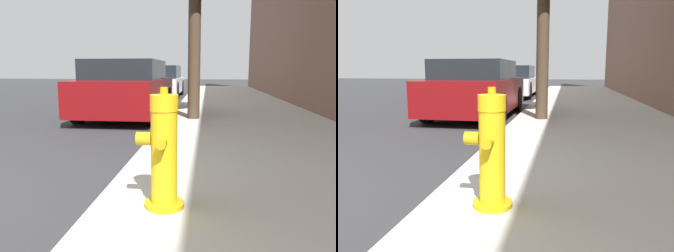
{
  "view_description": "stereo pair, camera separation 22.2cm",
  "coord_description": "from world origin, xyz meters",
  "views": [
    {
      "loc": [
        2.76,
        -1.98,
        1.15
      ],
      "look_at": [
        2.33,
        1.58,
        0.54
      ],
      "focal_mm": 35.0,
      "sensor_mm": 36.0,
      "label": 1
    },
    {
      "loc": [
        2.98,
        -1.95,
        1.15
      ],
      "look_at": [
        2.33,
        1.58,
        0.54
      ],
      "focal_mm": 35.0,
      "sensor_mm": 36.0,
      "label": 2
    }
  ],
  "objects": [
    {
      "name": "fire_hydrant",
      "position": [
        2.44,
        0.38,
        0.53
      ],
      "size": [
        0.36,
        0.38,
        0.91
      ],
      "color": "#C39C11",
      "rests_on": "sidewalk_slab"
    },
    {
      "name": "parked_car_near",
      "position": [
        0.79,
        5.94,
        0.68
      ],
      "size": [
        1.83,
        3.92,
        1.39
      ],
      "color": "maroon",
      "rests_on": "ground_plane"
    },
    {
      "name": "parked_car_mid",
      "position": [
        0.74,
        12.17,
        0.65
      ],
      "size": [
        1.72,
        4.08,
        1.34
      ],
      "color": "silver",
      "rests_on": "ground_plane"
    }
  ]
}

